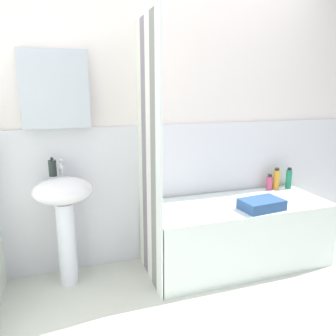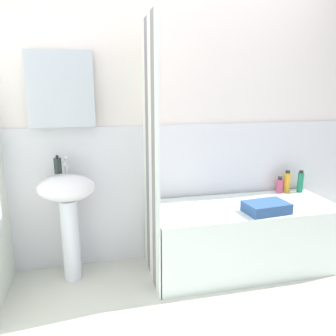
{
  "view_description": "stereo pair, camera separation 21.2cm",
  "coord_description": "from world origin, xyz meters",
  "px_view_note": "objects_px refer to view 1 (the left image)",
  "views": [
    {
      "loc": [
        -1.06,
        -1.44,
        1.5
      ],
      "look_at": [
        -0.34,
        0.73,
        0.95
      ],
      "focal_mm": 35.48,
      "sensor_mm": 36.0,
      "label": 1
    },
    {
      "loc": [
        -0.85,
        -1.5,
        1.5
      ],
      "look_at": [
        -0.34,
        0.73,
        0.95
      ],
      "focal_mm": 35.48,
      "sensor_mm": 36.0,
      "label": 2
    }
  ],
  "objects_px": {
    "shampoo_bottle": "(269,183)",
    "towel_folded": "(261,204)",
    "sink": "(64,207)",
    "lotion_bottle": "(276,179)",
    "bathtub": "(237,233)",
    "body_wash_bottle": "(289,179)",
    "soap_dispenser": "(52,168)"
  },
  "relations": [
    {
      "from": "shampoo_bottle",
      "to": "towel_folded",
      "type": "relative_size",
      "value": 0.45
    },
    {
      "from": "shampoo_bottle",
      "to": "towel_folded",
      "type": "bearing_deg",
      "value": -130.86
    },
    {
      "from": "lotion_bottle",
      "to": "towel_folded",
      "type": "relative_size",
      "value": 0.62
    },
    {
      "from": "towel_folded",
      "to": "shampoo_bottle",
      "type": "bearing_deg",
      "value": 49.14
    },
    {
      "from": "soap_dispenser",
      "to": "lotion_bottle",
      "type": "relative_size",
      "value": 0.7
    },
    {
      "from": "shampoo_bottle",
      "to": "towel_folded",
      "type": "distance_m",
      "value": 0.58
    },
    {
      "from": "lotion_bottle",
      "to": "body_wash_bottle",
      "type": "bearing_deg",
      "value": -12.28
    },
    {
      "from": "bathtub",
      "to": "towel_folded",
      "type": "bearing_deg",
      "value": -63.77
    },
    {
      "from": "bathtub",
      "to": "lotion_bottle",
      "type": "bearing_deg",
      "value": 24.59
    },
    {
      "from": "sink",
      "to": "lotion_bottle",
      "type": "distance_m",
      "value": 1.96
    },
    {
      "from": "soap_dispenser",
      "to": "shampoo_bottle",
      "type": "distance_m",
      "value": 1.97
    },
    {
      "from": "sink",
      "to": "shampoo_bottle",
      "type": "xyz_separation_m",
      "value": [
        1.88,
        0.12,
        -0.01
      ]
    },
    {
      "from": "body_wash_bottle",
      "to": "shampoo_bottle",
      "type": "relative_size",
      "value": 1.37
    },
    {
      "from": "shampoo_bottle",
      "to": "lotion_bottle",
      "type": "bearing_deg",
      "value": 1.83
    },
    {
      "from": "lotion_bottle",
      "to": "shampoo_bottle",
      "type": "xyz_separation_m",
      "value": [
        -0.08,
        -0.0,
        -0.03
      ]
    },
    {
      "from": "soap_dispenser",
      "to": "lotion_bottle",
      "type": "bearing_deg",
      "value": 1.34
    },
    {
      "from": "bathtub",
      "to": "body_wash_bottle",
      "type": "height_order",
      "value": "body_wash_bottle"
    },
    {
      "from": "sink",
      "to": "soap_dispenser",
      "type": "relative_size",
      "value": 5.95
    },
    {
      "from": "soap_dispenser",
      "to": "towel_folded",
      "type": "xyz_separation_m",
      "value": [
        1.57,
        -0.39,
        -0.33
      ]
    },
    {
      "from": "body_wash_bottle",
      "to": "soap_dispenser",
      "type": "bearing_deg",
      "value": -179.45
    },
    {
      "from": "soap_dispenser",
      "to": "body_wash_bottle",
      "type": "relative_size",
      "value": 0.7
    },
    {
      "from": "sink",
      "to": "towel_folded",
      "type": "bearing_deg",
      "value": -11.97
    },
    {
      "from": "towel_folded",
      "to": "sink",
      "type": "bearing_deg",
      "value": 168.03
    },
    {
      "from": "sink",
      "to": "lotion_bottle",
      "type": "bearing_deg",
      "value": 3.5
    },
    {
      "from": "bathtub",
      "to": "body_wash_bottle",
      "type": "xyz_separation_m",
      "value": [
        0.67,
        0.22,
        0.38
      ]
    },
    {
      "from": "sink",
      "to": "bathtub",
      "type": "relative_size",
      "value": 0.56
    },
    {
      "from": "sink",
      "to": "body_wash_bottle",
      "type": "bearing_deg",
      "value": 2.57
    },
    {
      "from": "body_wash_bottle",
      "to": "lotion_bottle",
      "type": "xyz_separation_m",
      "value": [
        -0.12,
        0.03,
        -0.0
      ]
    },
    {
      "from": "lotion_bottle",
      "to": "shampoo_bottle",
      "type": "height_order",
      "value": "lotion_bottle"
    },
    {
      "from": "soap_dispenser",
      "to": "body_wash_bottle",
      "type": "height_order",
      "value": "soap_dispenser"
    },
    {
      "from": "sink",
      "to": "shampoo_bottle",
      "type": "distance_m",
      "value": 1.89
    },
    {
      "from": "sink",
      "to": "towel_folded",
      "type": "xyz_separation_m",
      "value": [
        1.51,
        -0.32,
        -0.04
      ]
    }
  ]
}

